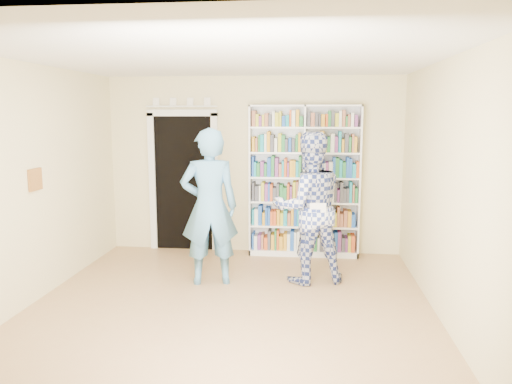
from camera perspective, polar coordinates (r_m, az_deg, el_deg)
floor at (r=5.60m, az=-3.26°, el=-13.53°), size 5.00×5.00×0.00m
ceiling at (r=5.20m, az=-3.54°, el=15.13°), size 5.00×5.00×0.00m
wall_back at (r=7.69m, az=-0.30°, el=3.07°), size 4.50×0.00×4.50m
wall_left at (r=6.03m, az=-25.00°, el=0.59°), size 0.00×5.00×5.00m
wall_right at (r=5.34m, az=21.14°, el=-0.15°), size 0.00×5.00×5.00m
bookshelf at (r=7.51m, az=5.53°, el=1.30°), size 1.65×0.31×2.27m
doorway at (r=7.89m, az=-8.29°, el=1.87°), size 1.10×0.08×2.43m
wall_art at (r=6.18m, az=-23.92°, el=1.32°), size 0.03×0.25×0.25m
man_blue at (r=6.26m, az=-5.34°, el=-1.72°), size 0.81×0.63×1.97m
man_plaid at (r=6.33m, az=6.06°, el=-1.83°), size 1.10×0.97×1.92m
paper_sheet at (r=6.07m, az=7.08°, el=-2.54°), size 0.20×0.01×0.28m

